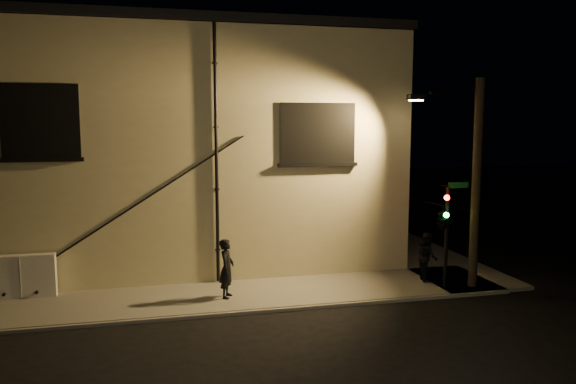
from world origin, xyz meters
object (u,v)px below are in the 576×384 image
object	(u,v)px
pedestrian_a	(227,268)
pedestrian_b	(427,256)
utility_cabinet	(21,276)
traffic_signal	(443,218)
streetlamp_pole	(472,178)

from	to	relation	value
pedestrian_a	pedestrian_b	size ratio (longest dim) A/B	1.10
utility_cabinet	traffic_signal	xyz separation A→B (m)	(12.68, -2.20, 1.62)
streetlamp_pole	pedestrian_a	bearing A→B (deg)	175.64
utility_cabinet	pedestrian_a	bearing A→B (deg)	-13.69
pedestrian_b	traffic_signal	bearing A→B (deg)	-170.30
pedestrian_b	utility_cabinet	bearing A→B (deg)	96.04
pedestrian_b	traffic_signal	world-z (taller)	traffic_signal
pedestrian_a	streetlamp_pole	world-z (taller)	streetlamp_pole
pedestrian_a	traffic_signal	size ratio (longest dim) A/B	0.53
utility_cabinet	pedestrian_b	size ratio (longest dim) A/B	1.21
utility_cabinet	pedestrian_b	world-z (taller)	pedestrian_b
pedestrian_b	traffic_signal	size ratio (longest dim) A/B	0.48
utility_cabinet	pedestrian_a	world-z (taller)	pedestrian_a
pedestrian_a	streetlamp_pole	size ratio (longest dim) A/B	0.27
pedestrian_a	streetlamp_pole	xyz separation A→B (m)	(7.73, -0.59, 2.59)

